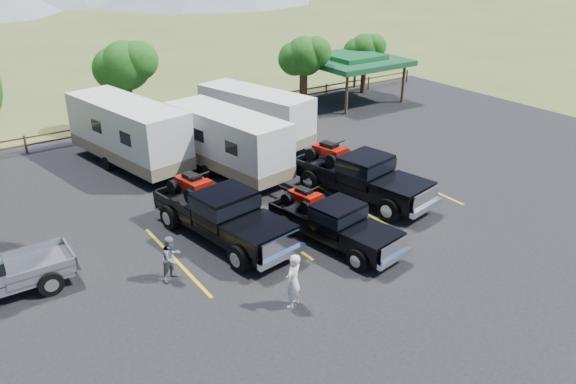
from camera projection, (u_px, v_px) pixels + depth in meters
ground at (379, 260)px, 19.88m from camera, size 320.00×320.00×0.00m
asphalt_lot at (327, 226)px, 22.12m from camera, size 44.00×34.00×0.04m
stall_lines at (312, 216)px, 22.86m from camera, size 12.12×5.50×0.01m
tree_ne_a at (304, 56)px, 35.82m from camera, size 3.11×2.92×4.76m
tree_ne_b at (364, 50)px, 39.80m from camera, size 2.77×2.59×4.27m
tree_north at (125, 66)px, 31.53m from camera, size 3.46×3.24×5.25m
rail_fence at (198, 112)px, 34.55m from camera, size 36.12×0.12×1.00m
pavilion at (352, 60)px, 38.17m from camera, size 6.20×6.20×3.22m
rig_left at (221, 212)px, 20.84m from camera, size 3.13×6.83×2.20m
rig_center at (333, 221)px, 20.57m from camera, size 2.68×5.72×1.83m
rig_right at (360, 174)px, 24.17m from camera, size 3.34×6.88×2.20m
trailer_left at (128, 133)px, 27.25m from camera, size 3.83×9.36×3.24m
trailer_center at (227, 142)px, 26.41m from camera, size 3.40×8.75×3.02m
trailer_right at (255, 116)px, 30.36m from camera, size 3.85×8.47×2.95m
person_a at (293, 281)px, 16.96m from camera, size 0.78×0.67×1.81m
person_b at (172, 258)px, 18.38m from camera, size 0.94×0.84×1.58m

